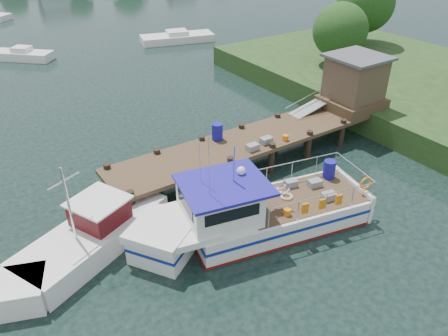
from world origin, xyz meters
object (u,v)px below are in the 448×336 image
dock (322,103)px  work_boat (86,239)px  moored_b (23,55)px  moored_c (177,38)px  lobster_boat (249,214)px

dock → work_boat: dock is taller
work_boat → moored_b: work_boat is taller
dock → moored_b: dock is taller
moored_b → moored_c: moored_b is taller
dock → lobster_boat: 9.57m
dock → lobster_boat: size_ratio=1.60×
work_boat → moored_b: size_ratio=1.51×
moored_b → work_boat: bearing=-88.8°
lobster_boat → moored_b: 30.01m
work_boat → moored_c: work_boat is taller
lobster_boat → work_boat: lobster_boat is taller
moored_b → moored_c: size_ratio=0.66×
dock → work_boat: size_ratio=2.23×
lobster_boat → work_boat: size_ratio=1.39×
moored_c → work_boat: bearing=-100.3°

